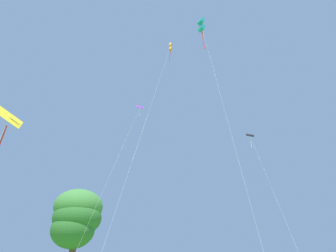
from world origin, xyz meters
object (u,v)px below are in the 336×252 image
at_px(kite_teal_box, 202,26).
at_px(kite_purple_streamer, 137,115).
at_px(kite_black_large, 252,142).
at_px(kite_yellow_diamond, 7,124).
at_px(kite_orange_box, 170,49).
at_px(tree_left_oak, 77,217).

distance_m(kite_teal_box, kite_purple_streamer, 15.76).
xyz_separation_m(kite_black_large, kite_yellow_diamond, (-20.89, -22.26, -6.20)).
distance_m(kite_black_large, kite_yellow_diamond, 31.15).
bearing_deg(kite_black_large, kite_purple_streamer, -165.63).
bearing_deg(kite_teal_box, kite_orange_box, 142.04).
distance_m(kite_black_large, tree_left_oak, 26.16).
distance_m(kite_purple_streamer, kite_yellow_diamond, 21.22).
bearing_deg(tree_left_oak, kite_yellow_diamond, -82.67).
xyz_separation_m(kite_purple_streamer, kite_yellow_diamond, (-4.21, -17.99, -10.45)).
bearing_deg(kite_orange_box, kite_purple_streamer, 140.07).
bearing_deg(kite_black_large, tree_left_oak, -164.34).
height_order(kite_orange_box, tree_left_oak, kite_orange_box).
xyz_separation_m(kite_teal_box, kite_black_large, (5.55, 13.32, -10.76)).
relative_size(kite_orange_box, kite_black_large, 1.55).
xyz_separation_m(kite_purple_streamer, tree_left_oak, (-6.24, -2.15, -15.08)).
relative_size(kite_yellow_diamond, tree_left_oak, 1.27).
relative_size(kite_orange_box, kite_purple_streamer, 1.25).
bearing_deg(kite_yellow_diamond, tree_left_oak, 97.33).
xyz_separation_m(kite_black_large, tree_left_oak, (-22.93, -6.43, -10.82)).
relative_size(kite_orange_box, tree_left_oak, 2.94).
bearing_deg(kite_teal_box, kite_yellow_diamond, -149.78).
relative_size(kite_teal_box, kite_yellow_diamond, 2.27).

